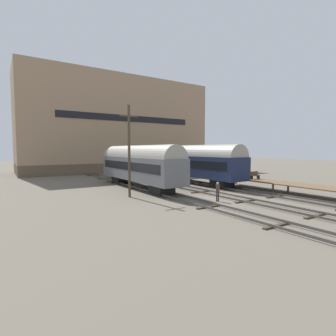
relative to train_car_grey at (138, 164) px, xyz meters
name	(u,v)px	position (x,y,z in m)	size (l,w,h in m)	color
ground_plane	(221,197)	(4.17, -9.54, -2.86)	(200.00, 200.00, 0.00)	#60594C
track_left	(187,199)	(0.00, -9.54, -2.71)	(2.60, 60.00, 0.26)	#4C4742
track_middle	(221,195)	(4.17, -9.54, -2.71)	(2.60, 60.00, 0.26)	#4C4742
track_right	(250,191)	(8.35, -9.54, -2.71)	(2.60, 60.00, 0.26)	#4C4742
train_car_grey	(138,164)	(0.00, 0.00, 0.00)	(2.94, 16.20, 5.03)	black
train_car_navy	(194,162)	(8.35, 0.05, 0.04)	(3.12, 16.57, 5.13)	black
station_platform	(281,183)	(11.14, -11.19, -1.85)	(2.94, 15.18, 1.08)	brown
bench	(254,175)	(11.27, -7.65, -1.29)	(1.40, 0.40, 0.91)	brown
person_worker	(218,190)	(2.20, -11.08, -1.83)	(0.32, 0.32, 1.71)	#282833
utility_pole	(129,150)	(-3.41, -4.98, 1.66)	(1.80, 0.24, 8.71)	#473828
warehouse_building	(117,126)	(7.97, 26.32, 6.81)	(38.88, 12.73, 19.33)	brown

